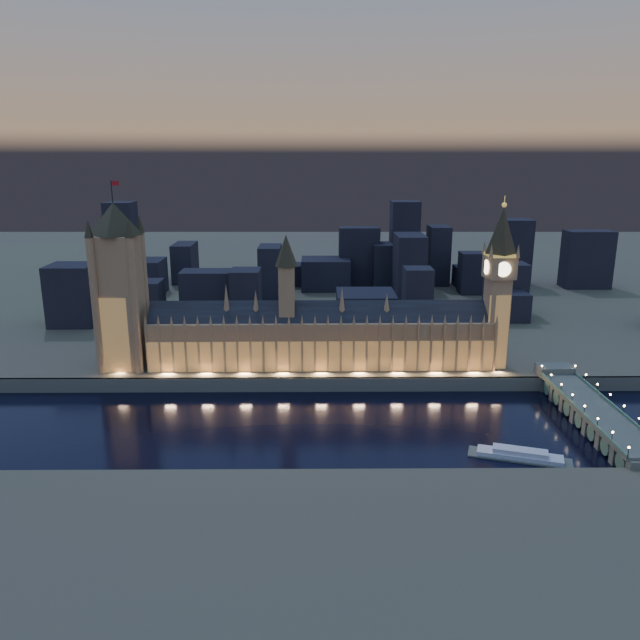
{
  "coord_description": "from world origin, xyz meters",
  "views": [
    {
      "loc": [
        2.03,
        -289.42,
        130.44
      ],
      "look_at": [
        5.0,
        55.0,
        38.0
      ],
      "focal_mm": 35.0,
      "sensor_mm": 36.0,
      "label": 1
    }
  ],
  "objects_px": {
    "palace_of_westminster": "(320,336)",
    "river_boat": "(520,455)",
    "victoria_tower": "(119,278)",
    "westminster_bridge": "(590,412)",
    "elizabeth_tower": "(499,274)"
  },
  "relations": [
    {
      "from": "victoria_tower",
      "to": "river_boat",
      "type": "relative_size",
      "value": 2.38
    },
    {
      "from": "elizabeth_tower",
      "to": "westminster_bridge",
      "type": "xyz_separation_m",
      "value": [
        30.82,
        -65.36,
        -57.25
      ]
    },
    {
      "from": "palace_of_westminster",
      "to": "river_boat",
      "type": "bearing_deg",
      "value": -49.37
    },
    {
      "from": "palace_of_westminster",
      "to": "elizabeth_tower",
      "type": "distance_m",
      "value": 109.48
    },
    {
      "from": "palace_of_westminster",
      "to": "victoria_tower",
      "type": "height_order",
      "value": "victoria_tower"
    },
    {
      "from": "westminster_bridge",
      "to": "elizabeth_tower",
      "type": "bearing_deg",
      "value": 115.24
    },
    {
      "from": "palace_of_westminster",
      "to": "river_boat",
      "type": "xyz_separation_m",
      "value": [
        87.5,
        -101.99,
        -24.81
      ]
    },
    {
      "from": "victoria_tower",
      "to": "river_boat",
      "type": "distance_m",
      "value": 234.45
    },
    {
      "from": "westminster_bridge",
      "to": "victoria_tower",
      "type": "bearing_deg",
      "value": 165.28
    },
    {
      "from": "victoria_tower",
      "to": "westminster_bridge",
      "type": "height_order",
      "value": "victoria_tower"
    },
    {
      "from": "victoria_tower",
      "to": "elizabeth_tower",
      "type": "xyz_separation_m",
      "value": [
        218.0,
        0.0,
        2.01
      ]
    },
    {
      "from": "river_boat",
      "to": "westminster_bridge",
      "type": "bearing_deg",
      "value": 38.42
    },
    {
      "from": "victoria_tower",
      "to": "westminster_bridge",
      "type": "bearing_deg",
      "value": -14.72
    },
    {
      "from": "elizabeth_tower",
      "to": "westminster_bridge",
      "type": "relative_size",
      "value": 0.88
    },
    {
      "from": "victoria_tower",
      "to": "river_boat",
      "type": "xyz_separation_m",
      "value": [
        202.41,
        -102.17,
        -59.67
      ]
    }
  ]
}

